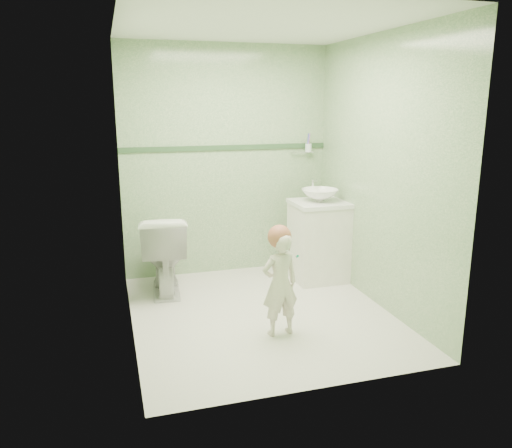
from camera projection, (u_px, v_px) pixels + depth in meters
name	position (u px, v px, depth m)	size (l,w,h in m)	color
ground	(261.00, 314.00, 4.46)	(2.50, 2.50, 0.00)	silver
room_shell	(261.00, 179.00, 4.18)	(2.50, 2.54, 2.40)	#7DAA78
trim_stripe	(226.00, 148.00, 5.30)	(2.20, 0.02, 0.05)	#315131
vanity	(318.00, 242.00, 5.25)	(0.52, 0.50, 0.80)	white
counter	(320.00, 203.00, 5.16)	(0.54, 0.52, 0.04)	white
basin	(320.00, 195.00, 5.14)	(0.37, 0.37, 0.13)	white
faucet	(313.00, 185.00, 5.29)	(0.03, 0.13, 0.18)	silver
cup_holder	(308.00, 148.00, 5.50)	(0.26, 0.07, 0.21)	silver
toilet	(164.00, 253.00, 4.91)	(0.44, 0.76, 0.78)	white
toddler	(280.00, 285.00, 3.98)	(0.31, 0.20, 0.84)	beige
hair_cap	(279.00, 237.00, 3.92)	(0.19, 0.19, 0.19)	#A35B40
teal_toothbrush	(296.00, 256.00, 3.84)	(0.11, 0.14, 0.08)	#00896A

